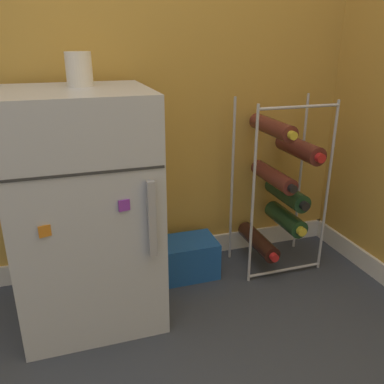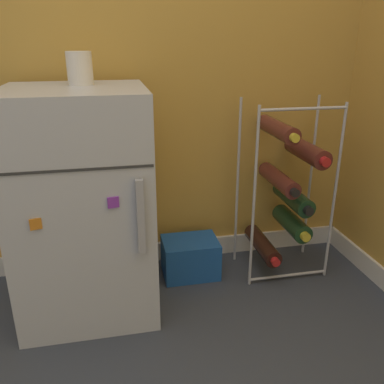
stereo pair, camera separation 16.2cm
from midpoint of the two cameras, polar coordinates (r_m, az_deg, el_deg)
ground_plane at (r=1.45m, az=6.27°, el=-22.86°), size 14.00×14.00×0.00m
mini_fridge at (r=1.53m, az=-12.05°, el=-1.79°), size 0.49×0.50×0.85m
wine_rack at (r=1.82m, az=15.59°, el=0.27°), size 0.37×0.32×0.77m
soda_box at (r=1.84m, az=2.32°, el=-9.20°), size 0.24×0.18×0.17m
fridge_top_cup at (r=1.49m, az=-12.41°, el=16.59°), size 0.09×0.09×0.11m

